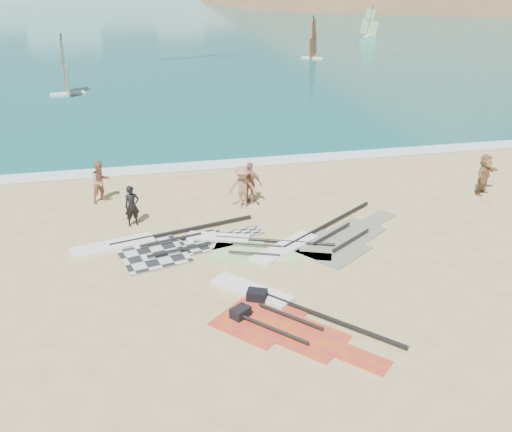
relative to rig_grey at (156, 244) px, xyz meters
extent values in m
plane|color=#DEBC82|center=(4.12, -4.49, -0.05)|extent=(300.00, 300.00, 0.00)
cube|color=#0C5656|center=(4.12, 127.51, -0.05)|extent=(300.00, 240.00, 0.06)
cube|color=white|center=(4.12, 7.81, -0.05)|extent=(300.00, 1.20, 0.04)
cube|color=#242426|center=(-0.16, -0.55, -0.03)|extent=(2.56, 2.72, 0.04)
cube|color=#242426|center=(1.61, -0.09, -0.03)|extent=(1.92, 1.83, 0.04)
cube|color=#242426|center=(3.04, 0.28, -0.03)|extent=(1.50, 1.00, 0.04)
cylinder|color=black|center=(1.02, 0.82, 0.05)|extent=(5.11, 1.43, 0.13)
cylinder|color=black|center=(0.51, 0.04, 0.11)|extent=(2.12, 0.63, 0.09)
cylinder|color=black|center=(0.71, -0.73, 0.11)|extent=(2.12, 0.63, 0.09)
cube|color=white|center=(-1.41, 0.19, 0.01)|extent=(2.84, 1.40, 0.12)
cube|color=#77D533|center=(2.59, -1.02, -0.03)|extent=(2.12, 2.23, 0.04)
cube|color=#77D533|center=(3.91, -1.52, -0.03)|extent=(1.57, 1.52, 0.04)
cube|color=#77D533|center=(4.99, -1.93, -0.03)|extent=(1.18, 0.88, 0.04)
cylinder|color=black|center=(3.95, -0.68, 0.05)|extent=(3.85, 1.54, 0.10)
cylinder|color=black|center=(3.28, -0.95, 0.11)|extent=(1.60, 0.67, 0.07)
cylinder|color=black|center=(3.06, -1.53, 0.11)|extent=(1.60, 0.67, 0.07)
cube|color=white|center=(2.13, 0.01, 0.01)|extent=(2.20, 1.30, 0.12)
cube|color=orange|center=(5.60, -1.42, -0.03)|extent=(2.94, 3.00, 0.04)
cube|color=orange|center=(7.06, -0.37, -0.03)|extent=(2.12, 2.10, 0.04)
cube|color=orange|center=(8.24, 0.48, -0.03)|extent=(1.48, 1.33, 0.04)
cylinder|color=black|center=(6.20, 0.25, 0.05)|extent=(4.25, 3.11, 0.12)
cylinder|color=black|center=(6.01, -0.64, 0.11)|extent=(1.78, 1.32, 0.09)
cylinder|color=black|center=(6.47, -1.28, 0.11)|extent=(1.78, 1.32, 0.09)
cube|color=white|center=(4.20, -1.19, 0.01)|extent=(2.61, 2.16, 0.12)
cube|color=#B61D3A|center=(2.47, -4.92, -0.03)|extent=(2.83, 2.82, 0.04)
cube|color=#B61D3A|center=(3.60, -6.17, -0.03)|extent=(2.00, 2.01, 0.04)
cube|color=#B61D3A|center=(4.53, -7.18, -0.03)|extent=(1.32, 1.36, 0.04)
cylinder|color=black|center=(4.09, -5.29, 0.05)|extent=(3.35, 3.66, 0.12)
cylinder|color=black|center=(3.24, -5.22, 0.11)|extent=(1.41, 1.53, 0.08)
cylinder|color=black|center=(2.69, -5.71, 0.11)|extent=(1.41, 1.53, 0.08)
cube|color=white|center=(2.53, -3.58, 0.01)|extent=(2.21, 2.33, 0.12)
cube|color=black|center=(1.97, -4.80, 0.11)|extent=(0.63, 0.59, 0.32)
cube|color=black|center=(2.59, -4.05, 0.11)|extent=(0.66, 0.58, 0.33)
imported|color=black|center=(-0.70, 1.85, 0.70)|extent=(0.63, 0.51, 1.51)
imported|color=#A66952|center=(-1.85, 4.42, 0.79)|extent=(1.03, 0.98, 1.68)
imported|color=#9C6D50|center=(3.49, 2.59, 0.79)|extent=(1.22, 0.90, 1.69)
imported|color=#A07457|center=(3.88, 3.02, 0.79)|extent=(1.03, 0.92, 1.67)
imported|color=#956B47|center=(13.39, 1.90, 0.80)|extent=(1.59, 1.31, 1.70)
cube|color=white|center=(-4.84, 25.47, 0.05)|extent=(2.47, 1.23, 0.14)
cube|color=orange|center=(-4.84, 25.47, 1.21)|extent=(0.74, 2.85, 2.59)
cube|color=orange|center=(-4.84, 25.47, 2.99)|extent=(0.44, 1.61, 1.80)
cylinder|color=black|center=(-4.84, 25.47, 2.20)|extent=(0.29, 0.82, 4.12)
cube|color=white|center=(17.44, 37.72, 0.04)|extent=(2.26, 1.77, 0.13)
cube|color=red|center=(17.44, 37.72, 1.15)|extent=(1.54, 2.37, 2.47)
cube|color=red|center=(17.44, 37.72, 2.84)|extent=(0.89, 1.35, 1.71)
cylinder|color=black|center=(17.44, 37.72, 2.09)|extent=(0.50, 0.71, 3.92)
cube|color=white|center=(30.09, 53.91, 0.04)|extent=(1.92, 1.88, 0.12)
cube|color=#5DD136|center=(30.09, 53.91, 1.06)|extent=(1.82, 1.88, 2.27)
cube|color=#5DD136|center=(30.09, 53.91, 2.62)|extent=(1.04, 1.08, 1.58)
cylinder|color=black|center=(30.09, 53.91, 1.92)|extent=(0.56, 0.58, 3.61)
camera|label=1|loc=(-0.37, -17.45, 8.70)|focal=40.00mm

